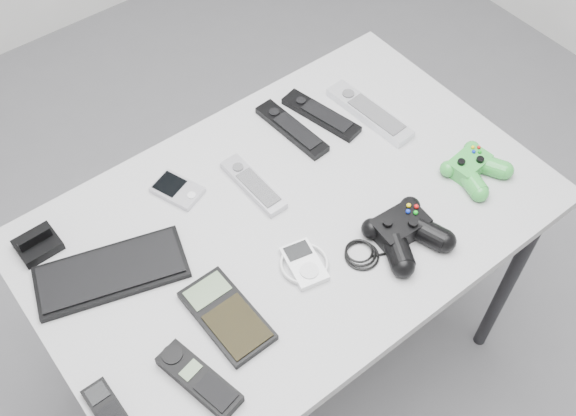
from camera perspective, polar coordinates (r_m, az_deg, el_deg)
floor at (r=2.03m, az=-0.44°, el=-11.56°), size 3.50×3.50×0.00m
desk at (r=1.45m, az=0.21°, el=-2.11°), size 1.07×0.68×0.71m
pda_keyboard at (r=1.35m, az=-14.74°, el=-5.24°), size 0.31×0.20×0.02m
dock_bracket at (r=1.42m, az=-20.54°, el=-2.68°), size 0.08×0.07×0.04m
pda at (r=1.45m, az=-9.35°, el=1.55°), size 0.10×0.12×0.02m
remote_silver_a at (r=1.43m, az=-2.96°, el=2.00°), size 0.05×0.18×0.02m
remote_black_a at (r=1.54m, az=0.32°, el=6.74°), size 0.06×0.20×0.02m
remote_black_b at (r=1.57m, az=2.81°, el=7.91°), size 0.09×0.21×0.02m
remote_silver_b at (r=1.59m, az=6.91°, el=8.06°), size 0.07×0.24×0.02m
mobile_phone at (r=1.23m, az=-15.14°, el=-15.98°), size 0.05×0.10×0.02m
cordless_handset at (r=1.21m, az=-7.54°, el=-14.18°), size 0.09×0.17×0.03m
calculator at (r=1.27m, az=-5.22°, el=-9.03°), size 0.10×0.19×0.02m
mp3_player at (r=1.32m, az=1.37°, el=-4.72°), size 0.12×0.12×0.02m
controller_black at (r=1.36m, az=9.88°, el=-1.92°), size 0.27×0.18×0.05m
controller_green at (r=1.50m, az=15.46°, el=3.38°), size 0.14×0.15×0.04m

